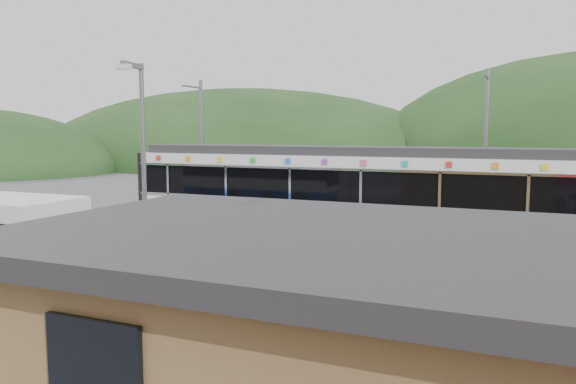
% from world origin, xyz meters
% --- Properties ---
extents(ground, '(120.00, 120.00, 0.00)m').
position_xyz_m(ground, '(0.00, 0.00, 0.00)').
color(ground, '#4C4C4F').
rests_on(ground, ground).
extents(hills, '(146.00, 149.00, 26.00)m').
position_xyz_m(hills, '(6.19, 5.29, 0.00)').
color(hills, '#1E3D19').
rests_on(hills, ground).
extents(platform, '(26.00, 3.20, 0.30)m').
position_xyz_m(platform, '(0.00, 3.30, 0.15)').
color(platform, '#9E9E99').
rests_on(platform, ground).
extents(yellow_line, '(26.00, 0.10, 0.01)m').
position_xyz_m(yellow_line, '(0.00, 2.00, 0.30)').
color(yellow_line, yellow).
rests_on(yellow_line, platform).
extents(train, '(20.44, 3.01, 3.74)m').
position_xyz_m(train, '(2.26, 6.00, 2.06)').
color(train, black).
rests_on(train, ground).
extents(catenary_mast_west, '(0.18, 1.80, 7.00)m').
position_xyz_m(catenary_mast_west, '(-7.00, 8.56, 3.65)').
color(catenary_mast_west, slate).
rests_on(catenary_mast_west, ground).
extents(catenary_mast_east, '(0.18, 1.80, 7.00)m').
position_xyz_m(catenary_mast_east, '(7.00, 8.56, 3.65)').
color(catenary_mast_east, slate).
rests_on(catenary_mast_east, ground).
extents(station_shelter, '(9.20, 6.20, 3.00)m').
position_xyz_m(station_shelter, '(6.00, -9.01, 1.55)').
color(station_shelter, olive).
rests_on(station_shelter, ground).
extents(lamp_post, '(0.38, 1.10, 6.12)m').
position_xyz_m(lamp_post, '(-0.46, -4.83, 3.65)').
color(lamp_post, slate).
rests_on(lamp_post, ground).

